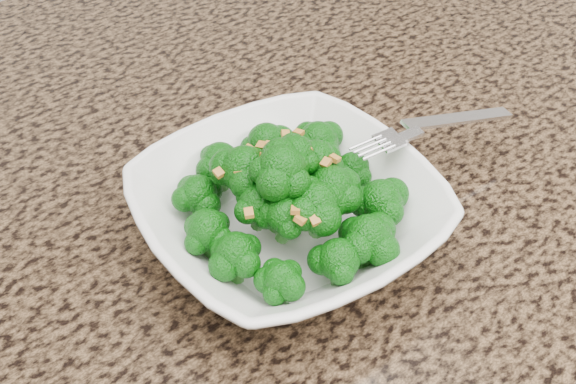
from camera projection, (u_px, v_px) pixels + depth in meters
granite_counter at (263, 258)px, 0.58m from camera, size 1.64×1.04×0.03m
bowl at (288, 213)px, 0.56m from camera, size 0.24×0.24×0.06m
broccoli_pile at (288, 155)px, 0.52m from camera, size 0.20×0.20×0.06m
garlic_topping at (288, 116)px, 0.50m from camera, size 0.12×0.12×0.01m
fork at (412, 133)px, 0.58m from camera, size 0.19×0.06×0.01m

